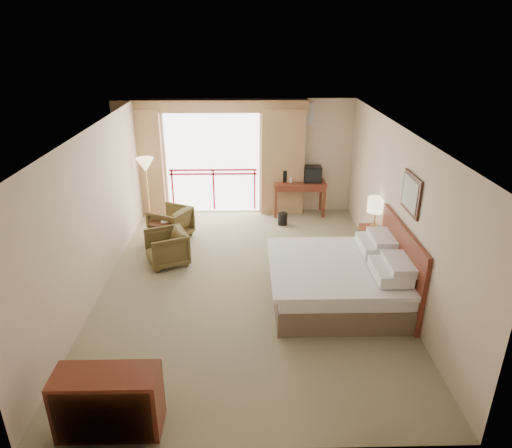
{
  "coord_description": "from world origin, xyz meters",
  "views": [
    {
      "loc": [
        -0.0,
        -7.03,
        4.13
      ],
      "look_at": [
        0.16,
        0.4,
        0.95
      ],
      "focal_mm": 32.0,
      "sensor_mm": 36.0,
      "label": 1
    }
  ],
  "objects_px": {
    "nightstand": "(373,244)",
    "table_lamp": "(376,205)",
    "side_table": "(162,229)",
    "floor_lamp": "(145,167)",
    "bed": "(339,280)",
    "desk": "(299,188)",
    "wastebasket": "(283,219)",
    "armchair_near": "(168,263)",
    "dresser": "(109,402)",
    "armchair_far": "(172,238)",
    "tv": "(312,174)"
  },
  "relations": [
    {
      "from": "nightstand",
      "to": "table_lamp",
      "type": "distance_m",
      "value": 0.78
    },
    {
      "from": "side_table",
      "to": "nightstand",
      "type": "bearing_deg",
      "value": -10.22
    },
    {
      "from": "side_table",
      "to": "floor_lamp",
      "type": "bearing_deg",
      "value": 111.67
    },
    {
      "from": "bed",
      "to": "desk",
      "type": "xyz_separation_m",
      "value": [
        -0.25,
        3.92,
        0.25
      ]
    },
    {
      "from": "wastebasket",
      "to": "side_table",
      "type": "relative_size",
      "value": 0.53
    },
    {
      "from": "armchair_near",
      "to": "bed",
      "type": "bearing_deg",
      "value": 43.0
    },
    {
      "from": "armchair_near",
      "to": "floor_lamp",
      "type": "xyz_separation_m",
      "value": [
        -0.72,
        2.05,
        1.31
      ]
    },
    {
      "from": "table_lamp",
      "to": "dresser",
      "type": "bearing_deg",
      "value": -134.33
    },
    {
      "from": "table_lamp",
      "to": "wastebasket",
      "type": "distance_m",
      "value": 2.54
    },
    {
      "from": "table_lamp",
      "to": "nightstand",
      "type": "bearing_deg",
      "value": -90.0
    },
    {
      "from": "armchair_far",
      "to": "armchair_near",
      "type": "bearing_deg",
      "value": 32.89
    },
    {
      "from": "bed",
      "to": "dresser",
      "type": "distance_m",
      "value": 3.98
    },
    {
      "from": "bed",
      "to": "wastebasket",
      "type": "xyz_separation_m",
      "value": [
        -0.68,
        3.18,
        -0.24
      ]
    },
    {
      "from": "armchair_near",
      "to": "dresser",
      "type": "height_order",
      "value": "dresser"
    },
    {
      "from": "desk",
      "to": "dresser",
      "type": "distance_m",
      "value": 7.07
    },
    {
      "from": "table_lamp",
      "to": "armchair_near",
      "type": "distance_m",
      "value": 4.09
    },
    {
      "from": "wastebasket",
      "to": "nightstand",
      "type": "bearing_deg",
      "value": -47.98
    },
    {
      "from": "table_lamp",
      "to": "wastebasket",
      "type": "relative_size",
      "value": 2.12
    },
    {
      "from": "side_table",
      "to": "floor_lamp",
      "type": "distance_m",
      "value": 1.64
    },
    {
      "from": "nightstand",
      "to": "side_table",
      "type": "bearing_deg",
      "value": 168.42
    },
    {
      "from": "table_lamp",
      "to": "armchair_far",
      "type": "distance_m",
      "value": 4.31
    },
    {
      "from": "wastebasket",
      "to": "armchair_far",
      "type": "distance_m",
      "value": 2.53
    },
    {
      "from": "desk",
      "to": "floor_lamp",
      "type": "height_order",
      "value": "floor_lamp"
    },
    {
      "from": "nightstand",
      "to": "side_table",
      "type": "distance_m",
      "value": 4.23
    },
    {
      "from": "desk",
      "to": "wastebasket",
      "type": "xyz_separation_m",
      "value": [
        -0.43,
        -0.74,
        -0.49
      ]
    },
    {
      "from": "tv",
      "to": "wastebasket",
      "type": "xyz_separation_m",
      "value": [
        -0.73,
        -0.68,
        -0.86
      ]
    },
    {
      "from": "table_lamp",
      "to": "dresser",
      "type": "relative_size",
      "value": 0.51
    },
    {
      "from": "desk",
      "to": "floor_lamp",
      "type": "xyz_separation_m",
      "value": [
        -3.49,
        -0.52,
        0.68
      ]
    },
    {
      "from": "table_lamp",
      "to": "side_table",
      "type": "distance_m",
      "value": 4.29
    },
    {
      "from": "floor_lamp",
      "to": "dresser",
      "type": "xyz_separation_m",
      "value": [
        0.71,
        -5.97,
        -0.94
      ]
    },
    {
      "from": "desk",
      "to": "armchair_near",
      "type": "xyz_separation_m",
      "value": [
        -2.77,
        -2.58,
        -0.63
      ]
    },
    {
      "from": "bed",
      "to": "wastebasket",
      "type": "bearing_deg",
      "value": 102.07
    },
    {
      "from": "wastebasket",
      "to": "floor_lamp",
      "type": "bearing_deg",
      "value": 176.06
    },
    {
      "from": "nightstand",
      "to": "desk",
      "type": "relative_size",
      "value": 0.53
    },
    {
      "from": "nightstand",
      "to": "armchair_far",
      "type": "distance_m",
      "value": 4.19
    },
    {
      "from": "desk",
      "to": "tv",
      "type": "relative_size",
      "value": 3.02
    },
    {
      "from": "side_table",
      "to": "dresser",
      "type": "distance_m",
      "value": 4.75
    },
    {
      "from": "tv",
      "to": "armchair_near",
      "type": "height_order",
      "value": "tv"
    },
    {
      "from": "table_lamp",
      "to": "tv",
      "type": "bearing_deg",
      "value": 109.82
    },
    {
      "from": "bed",
      "to": "armchair_near",
      "type": "bearing_deg",
      "value": 156.01
    },
    {
      "from": "desk",
      "to": "wastebasket",
      "type": "bearing_deg",
      "value": -121.65
    },
    {
      "from": "floor_lamp",
      "to": "wastebasket",
      "type": "bearing_deg",
      "value": -3.94
    },
    {
      "from": "bed",
      "to": "side_table",
      "type": "relative_size",
      "value": 4.12
    },
    {
      "from": "nightstand",
      "to": "dresser",
      "type": "height_order",
      "value": "dresser"
    },
    {
      "from": "tv",
      "to": "floor_lamp",
      "type": "distance_m",
      "value": 3.83
    },
    {
      "from": "bed",
      "to": "floor_lamp",
      "type": "xyz_separation_m",
      "value": [
        -3.74,
        3.39,
        0.94
      ]
    },
    {
      "from": "bed",
      "to": "side_table",
      "type": "height_order",
      "value": "bed"
    },
    {
      "from": "floor_lamp",
      "to": "side_table",
      "type": "bearing_deg",
      "value": -68.33
    },
    {
      "from": "tv",
      "to": "armchair_near",
      "type": "xyz_separation_m",
      "value": [
        -3.07,
        -2.52,
        -0.99
      ]
    },
    {
      "from": "bed",
      "to": "nightstand",
      "type": "height_order",
      "value": "bed"
    }
  ]
}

